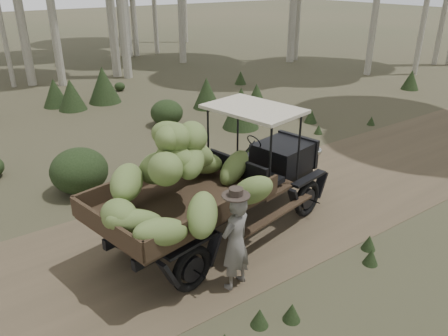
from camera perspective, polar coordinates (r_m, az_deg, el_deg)
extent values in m
plane|color=#473D2B|center=(10.09, 9.55, -3.99)|extent=(120.00, 120.00, 0.00)
cube|color=brown|center=(10.09, 9.55, -3.97)|extent=(70.00, 4.00, 0.01)
cube|color=black|center=(9.59, 7.60, 1.55)|extent=(1.23, 1.19, 0.58)
cube|color=black|center=(10.03, 9.56, 2.47)|extent=(0.31, 1.05, 0.65)
cube|color=black|center=(8.49, 1.71, -0.56)|extent=(0.37, 1.46, 0.58)
cube|color=#38281C|center=(7.61, -5.75, -4.65)|extent=(3.26, 2.43, 0.08)
cube|color=#38281C|center=(8.20, -10.17, -1.24)|extent=(2.90, 0.64, 0.34)
cube|color=#38281C|center=(6.91, -0.61, -5.90)|extent=(2.90, 0.64, 0.34)
cube|color=#38281C|center=(6.79, -15.27, -7.46)|extent=(0.43, 1.87, 0.34)
cube|color=#BEB89D|center=(8.39, 3.89, 7.72)|extent=(1.54, 1.99, 0.06)
cube|color=black|center=(8.72, -1.91, -3.55)|extent=(4.77, 1.05, 0.19)
cube|color=black|center=(8.24, 2.03, -5.33)|extent=(4.77, 1.05, 0.19)
torus|color=black|center=(10.17, 2.88, -0.91)|extent=(0.81, 0.30, 0.80)
torus|color=black|center=(9.29, 10.78, -3.92)|extent=(0.81, 0.30, 0.80)
torus|color=black|center=(8.26, -12.23, -7.87)|extent=(0.81, 0.30, 0.80)
torus|color=black|center=(7.14, -4.21, -12.99)|extent=(0.81, 0.30, 0.80)
sphere|color=beige|center=(10.33, 7.69, 3.54)|extent=(0.19, 0.19, 0.19)
sphere|color=beige|center=(9.85, 12.13, 2.16)|extent=(0.19, 0.19, 0.19)
ellipsoid|color=olive|center=(6.76, -13.55, -6.08)|extent=(0.53, 0.84, 0.68)
ellipsoid|color=olive|center=(8.10, -4.09, 1.93)|extent=(1.06, 0.81, 0.78)
ellipsoid|color=olive|center=(7.69, -4.94, 3.60)|extent=(1.01, 0.60, 0.72)
ellipsoid|color=olive|center=(7.11, -7.09, 4.29)|extent=(0.74, 0.82, 0.51)
ellipsoid|color=olive|center=(8.26, 1.36, 0.05)|extent=(1.05, 0.76, 0.74)
ellipsoid|color=olive|center=(7.61, -8.76, 0.01)|extent=(0.86, 0.68, 0.66)
ellipsoid|color=olive|center=(6.96, -6.17, 1.17)|extent=(0.85, 0.90, 0.62)
ellipsoid|color=olive|center=(7.02, -7.22, 3.76)|extent=(0.86, 1.03, 0.68)
ellipsoid|color=olive|center=(8.37, -2.80, 0.71)|extent=(0.85, 0.86, 0.46)
ellipsoid|color=olive|center=(7.49, -6.89, 0.52)|extent=(0.81, 0.63, 0.39)
ellipsoid|color=olive|center=(7.26, -6.06, 1.65)|extent=(0.85, 0.92, 0.54)
ellipsoid|color=olive|center=(7.23, -6.24, 4.02)|extent=(1.02, 0.92, 0.70)
ellipsoid|color=olive|center=(6.33, -8.18, -8.30)|extent=(0.98, 0.44, 0.66)
ellipsoid|color=olive|center=(7.20, -12.58, -1.85)|extent=(0.96, 1.06, 0.61)
ellipsoid|color=olive|center=(6.74, -7.66, -0.11)|extent=(0.78, 1.00, 0.76)
ellipsoid|color=olive|center=(7.07, -6.33, 3.82)|extent=(0.82, 1.05, 0.74)
ellipsoid|color=olive|center=(6.61, -11.50, -6.92)|extent=(1.01, 0.66, 0.58)
ellipsoid|color=olive|center=(7.89, -5.23, 1.90)|extent=(0.79, 0.62, 0.51)
ellipsoid|color=olive|center=(6.98, -4.29, 0.68)|extent=(0.83, 0.81, 0.63)
ellipsoid|color=olive|center=(7.17, -4.17, 4.10)|extent=(0.75, 0.84, 0.53)
ellipsoid|color=olive|center=(6.54, -2.86, -6.12)|extent=(0.93, 1.00, 0.80)
ellipsoid|color=olive|center=(7.30, 3.72, -2.92)|extent=(0.93, 0.91, 0.74)
imported|color=#625E5A|center=(6.97, 1.49, -9.76)|extent=(0.67, 0.52, 1.64)
cylinder|color=#312822|center=(6.53, 1.56, -3.62)|extent=(0.53, 0.53, 0.02)
cylinder|color=#312822|center=(6.51, 1.57, -3.20)|extent=(0.26, 0.26, 0.13)
cone|color=#233319|center=(17.56, 4.49, 9.57)|extent=(0.54, 0.54, 0.60)
ellipsoid|color=#233319|center=(10.58, -18.38, -0.34)|extent=(1.31, 1.31, 1.05)
cone|color=#233319|center=(16.63, -2.29, 9.79)|extent=(1.04, 1.04, 1.15)
ellipsoid|color=#233319|center=(14.77, -7.48, 7.18)|extent=(1.08, 1.08, 0.86)
cone|color=#233319|center=(18.00, -21.23, 9.17)|extent=(0.97, 0.97, 1.08)
cone|color=#233319|center=(15.27, 11.28, 6.72)|extent=(0.44, 0.44, 0.49)
cone|color=#233319|center=(14.37, 2.22, 7.87)|extent=(1.21, 1.21, 1.35)
cone|color=#233319|center=(17.98, -15.47, 10.44)|extent=(1.26, 1.26, 1.40)
cone|color=#233319|center=(15.78, 4.22, 8.91)|extent=(1.02, 1.02, 1.14)
ellipsoid|color=#233319|center=(19.77, -13.47, 10.31)|extent=(0.46, 0.46, 0.37)
cone|color=#233319|center=(20.45, 2.17, 11.72)|extent=(0.54, 0.54, 0.60)
cone|color=#233319|center=(17.34, -19.33, 9.05)|extent=(1.04, 1.04, 1.15)
cone|color=#233319|center=(21.09, 23.23, 10.54)|extent=(0.76, 0.76, 0.84)
cone|color=#233319|center=(6.69, 4.67, -18.84)|extent=(0.27, 0.27, 0.30)
cone|color=#233319|center=(10.91, -7.46, -0.73)|extent=(0.27, 0.27, 0.30)
cone|color=#233319|center=(11.19, -5.25, 0.03)|extent=(0.27, 0.27, 0.30)
cone|color=#233319|center=(15.58, 18.69, 5.88)|extent=(0.27, 0.27, 0.30)
cone|color=#233319|center=(12.45, 3.49, 2.66)|extent=(0.27, 0.27, 0.30)
cone|color=#233319|center=(6.83, 8.86, -18.07)|extent=(0.27, 0.27, 0.30)
cone|color=#233319|center=(10.96, -1.92, -0.40)|extent=(0.27, 0.27, 0.30)
cone|color=#233319|center=(14.25, 12.25, 4.97)|extent=(0.27, 0.27, 0.30)
cone|color=#233319|center=(13.36, 9.37, 3.90)|extent=(0.27, 0.27, 0.30)
cone|color=#233319|center=(8.61, 18.41, -9.19)|extent=(0.27, 0.27, 0.30)
cone|color=#233319|center=(8.23, 18.66, -10.92)|extent=(0.27, 0.27, 0.30)
cone|color=#233319|center=(10.81, -3.64, -0.81)|extent=(0.27, 0.27, 0.30)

